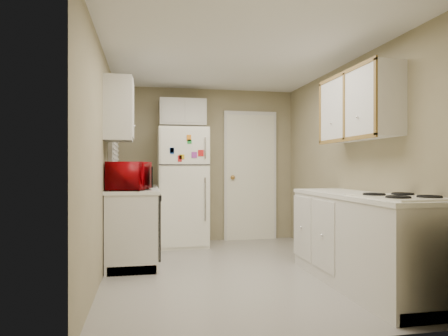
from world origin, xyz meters
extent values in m
plane|color=#B7B3AB|center=(0.00, 0.00, 0.00)|extent=(3.80, 3.80, 0.00)
plane|color=white|center=(0.00, 0.00, 2.40)|extent=(3.80, 3.80, 0.00)
plane|color=#9A8F6D|center=(-1.40, 0.00, 1.20)|extent=(3.80, 3.80, 0.00)
plane|color=#9A8F6D|center=(1.40, 0.00, 1.20)|extent=(3.80, 3.80, 0.00)
plane|color=#9A8F6D|center=(0.00, 1.90, 1.20)|extent=(2.80, 2.80, 0.00)
plane|color=#9A8F6D|center=(0.00, -1.90, 1.20)|extent=(2.80, 2.80, 0.00)
cube|color=silver|center=(-1.10, 0.90, 0.45)|extent=(0.60, 1.80, 0.90)
cube|color=black|center=(-0.81, 0.30, 0.49)|extent=(0.03, 0.58, 0.72)
cube|color=gray|center=(-1.10, 1.05, 0.86)|extent=(0.54, 0.74, 0.16)
imported|color=#990309|center=(-1.14, 0.30, 1.05)|extent=(0.63, 0.43, 0.38)
imported|color=white|center=(-1.08, 1.33, 1.00)|extent=(0.11, 0.11, 0.20)
cube|color=silver|center=(-1.36, 1.05, 1.60)|extent=(0.10, 0.98, 1.08)
cube|color=silver|center=(-1.25, 0.22, 1.80)|extent=(0.30, 0.45, 0.70)
cube|color=white|center=(-0.42, 1.57, 0.87)|extent=(0.72, 0.70, 1.74)
cube|color=silver|center=(-0.40, 1.75, 2.00)|extent=(0.70, 0.30, 0.40)
cube|color=white|center=(0.70, 1.86, 1.02)|extent=(0.86, 0.06, 2.08)
cube|color=silver|center=(1.10, -0.80, 0.45)|extent=(0.60, 2.00, 0.90)
cube|color=white|center=(1.15, -1.36, 0.45)|extent=(0.66, 0.79, 0.91)
cube|color=silver|center=(1.25, -0.50, 1.80)|extent=(0.30, 1.20, 0.70)
camera|label=1|loc=(-0.96, -4.36, 1.16)|focal=32.00mm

